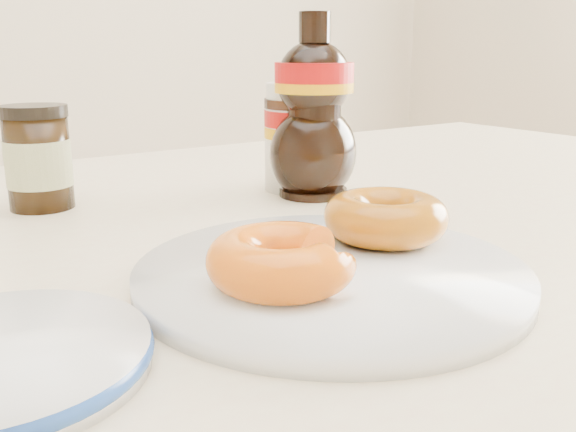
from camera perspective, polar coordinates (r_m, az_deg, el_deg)
dining_table at (r=0.59m, az=2.61°, el=-8.34°), size 1.40×0.90×0.75m
plate at (r=0.42m, az=3.84°, el=-5.14°), size 0.26×0.26×0.01m
donut_bitten at (r=0.38m, az=-0.60°, el=-3.95°), size 0.11×0.11×0.03m
donut_whole at (r=0.48m, az=8.67°, el=-0.08°), size 0.12×0.12×0.03m
nutella_jar at (r=0.69m, az=1.25°, el=7.41°), size 0.08×0.08×0.11m
syrup_bottle at (r=0.66m, az=2.31°, el=9.68°), size 0.11×0.10×0.18m
dark_jar at (r=0.65m, az=-21.32°, el=4.78°), size 0.06×0.06×0.10m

